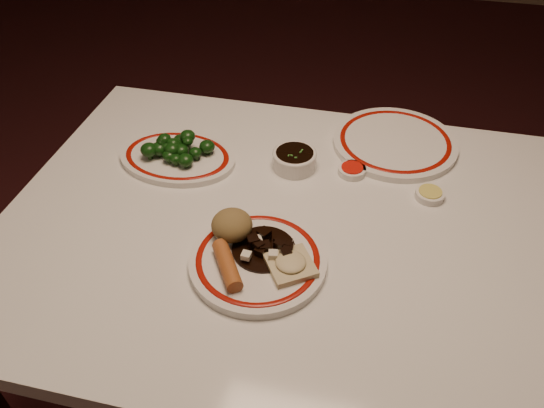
{
  "coord_description": "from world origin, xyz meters",
  "views": [
    {
      "loc": [
        0.14,
        -0.78,
        1.51
      ],
      "look_at": [
        -0.04,
        -0.0,
        0.8
      ],
      "focal_mm": 35.0,
      "sensor_mm": 36.0,
      "label": 1
    }
  ],
  "objects": [
    {
      "name": "stirfry_heap",
      "position": [
        -0.02,
        -0.1,
        0.78
      ],
      "size": [
        0.12,
        0.12,
        0.03
      ],
      "color": "black",
      "rests_on": "main_plate"
    },
    {
      "name": "sweet_sour_dish",
      "position": [
        0.11,
        0.19,
        0.76
      ],
      "size": [
        0.06,
        0.06,
        0.02
      ],
      "color": "silver",
      "rests_on": "dining_table"
    },
    {
      "name": "main_plate",
      "position": [
        -0.04,
        -0.12,
        0.76
      ],
      "size": [
        0.34,
        0.34,
        0.02
      ],
      "color": "silver",
      "rests_on": "dining_table"
    },
    {
      "name": "rice_mound",
      "position": [
        -0.1,
        -0.08,
        0.8
      ],
      "size": [
        0.08,
        0.08,
        0.06
      ],
      "primitive_type": "ellipsoid",
      "color": "olive",
      "rests_on": "main_plate"
    },
    {
      "name": "broccoli_pile",
      "position": [
        -0.3,
        0.15,
        0.79
      ],
      "size": [
        0.16,
        0.1,
        0.05
      ],
      "color": "#23471C",
      "rests_on": "broccoli_plate"
    },
    {
      "name": "fried_wonton",
      "position": [
        0.03,
        -0.14,
        0.78
      ],
      "size": [
        0.11,
        0.11,
        0.02
      ],
      "color": "#C4B88A",
      "rests_on": "main_plate"
    },
    {
      "name": "spring_roll",
      "position": [
        -0.08,
        -0.17,
        0.78
      ],
      "size": [
        0.08,
        0.11,
        0.03
      ],
      "primitive_type": "cylinder",
      "rotation": [
        1.57,
        0.0,
        0.55
      ],
      "color": "#AC5E2A",
      "rests_on": "main_plate"
    },
    {
      "name": "broccoli_plate",
      "position": [
        -0.3,
        0.15,
        0.76
      ],
      "size": [
        0.29,
        0.26,
        0.02
      ],
      "color": "silver",
      "rests_on": "dining_table"
    },
    {
      "name": "ground",
      "position": [
        0.0,
        0.0,
        0.0
      ],
      "size": [
        7.0,
        7.0,
        0.0
      ],
      "primitive_type": "plane",
      "color": "black",
      "rests_on": "ground"
    },
    {
      "name": "soy_bowl",
      "position": [
        -0.03,
        0.19,
        0.77
      ],
      "size": [
        0.1,
        0.1,
        0.04
      ],
      "color": "silver",
      "rests_on": "dining_table"
    },
    {
      "name": "mustard_dish",
      "position": [
        0.28,
        0.15,
        0.76
      ],
      "size": [
        0.06,
        0.06,
        0.02
      ],
      "color": "silver",
      "rests_on": "dining_table"
    },
    {
      "name": "dining_table",
      "position": [
        0.0,
        0.0,
        0.66
      ],
      "size": [
        1.2,
        0.9,
        0.75
      ],
      "color": "white",
      "rests_on": "ground"
    },
    {
      "name": "far_plate",
      "position": [
        0.2,
        0.33,
        0.76
      ],
      "size": [
        0.31,
        0.31,
        0.02
      ],
      "color": "silver",
      "rests_on": "dining_table"
    }
  ]
}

